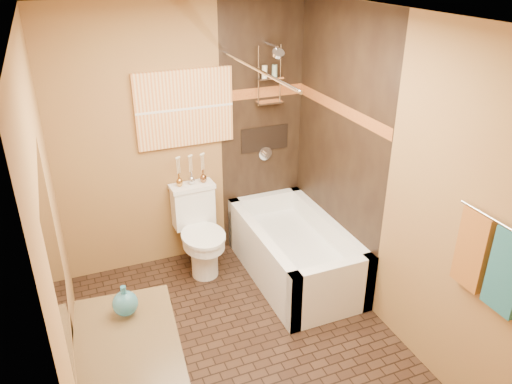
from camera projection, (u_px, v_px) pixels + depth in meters
floor at (245, 348)px, 3.95m from camera, size 3.00×3.00×0.00m
wall_left at (56, 244)px, 2.99m from camera, size 0.02×3.00×2.50m
wall_right at (389, 181)px, 3.81m from camera, size 0.02×3.00×2.50m
wall_back at (185, 139)px, 4.65m from camera, size 2.40×0.02×2.50m
wall_front at (367, 358)px, 2.16m from camera, size 2.40×0.02×2.50m
ceiling at (240, 16)px, 2.86m from camera, size 3.00×3.00×0.00m
alcove_tile_back at (262, 129)px, 4.91m from camera, size 0.85×0.01×2.50m
alcove_tile_right at (337, 148)px, 4.43m from camera, size 0.01×1.50×2.50m
mosaic_band_back at (263, 92)px, 4.73m from camera, size 0.85×0.01×0.10m
mosaic_band_right at (339, 108)px, 4.27m from camera, size 0.01×1.50×0.10m
alcove_niche at (265, 139)px, 4.95m from camera, size 0.50×0.01×0.25m
shower_fixtures at (269, 90)px, 4.64m from camera, size 0.24×0.33×1.16m
curtain_rod at (255, 69)px, 3.83m from camera, size 0.03×1.55×0.03m
towel_bar at (497, 221)px, 2.84m from camera, size 0.02×0.55×0.02m
towel_teal at (506, 273)px, 2.85m from camera, size 0.05×0.22×0.52m
towel_rust at (472, 250)px, 3.07m from camera, size 0.05×0.22×0.52m
sunset_painting at (185, 108)px, 4.50m from camera, size 0.90×0.04×0.70m
vanity_mirror at (55, 254)px, 2.44m from camera, size 0.01×1.00×0.90m
bathtub at (294, 255)px, 4.75m from camera, size 0.80×1.50×0.55m
toilet at (200, 231)px, 4.77m from camera, size 0.43×0.63×0.83m
teal_bottle at (125, 300)px, 3.00m from camera, size 0.16×0.16×0.25m
bud_vases at (191, 169)px, 4.68m from camera, size 0.30×0.06×0.29m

